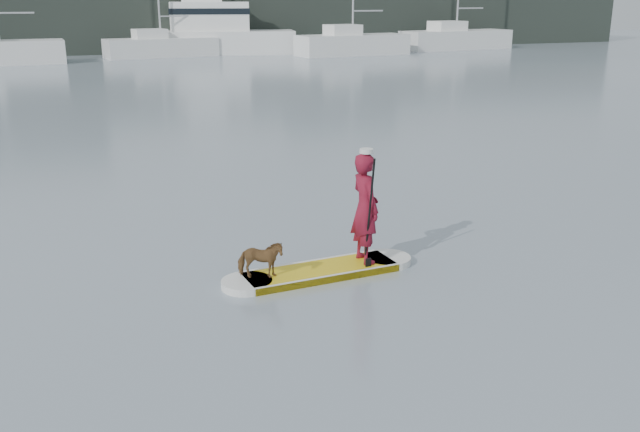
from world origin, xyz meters
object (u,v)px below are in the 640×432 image
object	(u,v)px
dog	(260,260)
sailboat_e	(352,43)
paddleboard	(320,271)
motor_yacht_a	(218,30)
paddler	(365,208)
sailboat_d	(160,45)
sailboat_f	(455,37)

from	to	relation	value
dog	sailboat_e	bearing A→B (deg)	-5.50
paddleboard	dog	xyz separation A→B (m)	(-1.02, -0.08, 0.36)
dog	motor_yacht_a	bearing A→B (deg)	7.25
sailboat_e	motor_yacht_a	distance (m)	10.35
sailboat_e	motor_yacht_a	bearing A→B (deg)	148.20
paddleboard	paddler	world-z (taller)	paddler
paddler	sailboat_d	size ratio (longest dim) A/B	0.15
paddler	dog	size ratio (longest dim) A/B	2.55
sailboat_e	sailboat_f	xyz separation A→B (m)	(10.49, 2.56, 0.09)
sailboat_e	paddler	bearing A→B (deg)	-118.62
paddleboard	sailboat_f	xyz separation A→B (m)	(28.15, 43.83, 0.93)
sailboat_d	paddleboard	bearing A→B (deg)	-103.67
sailboat_d	dog	bearing A→B (deg)	-104.96
paddleboard	sailboat_d	xyz separation A→B (m)	(3.74, 44.50, 0.79)
paddler	sailboat_e	world-z (taller)	sailboat_e
sailboat_f	motor_yacht_a	size ratio (longest dim) A/B	1.31
dog	paddler	bearing A→B (deg)	-66.63
sailboat_f	motor_yacht_a	xyz separation A→B (m)	(-19.80, 1.87, 0.82)
sailboat_d	sailboat_e	distance (m)	14.30
motor_yacht_a	dog	bearing A→B (deg)	-90.13
motor_yacht_a	sailboat_f	bearing A→B (deg)	6.05
paddler	motor_yacht_a	world-z (taller)	motor_yacht_a
paddleboard	paddler	bearing A→B (deg)	-0.00
paddler	sailboat_e	size ratio (longest dim) A/B	0.15
dog	sailboat_d	xyz separation A→B (m)	(4.75, 44.58, 0.43)
paddleboard	sailboat_e	world-z (taller)	sailboat_e
paddleboard	dog	bearing A→B (deg)	-180.00
dog	sailboat_d	size ratio (longest dim) A/B	0.06
sailboat_e	dog	bearing A→B (deg)	-120.69
paddleboard	sailboat_d	size ratio (longest dim) A/B	0.28
dog	sailboat_e	distance (m)	45.37
motor_yacht_a	sailboat_e	bearing A→B (deg)	-13.99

